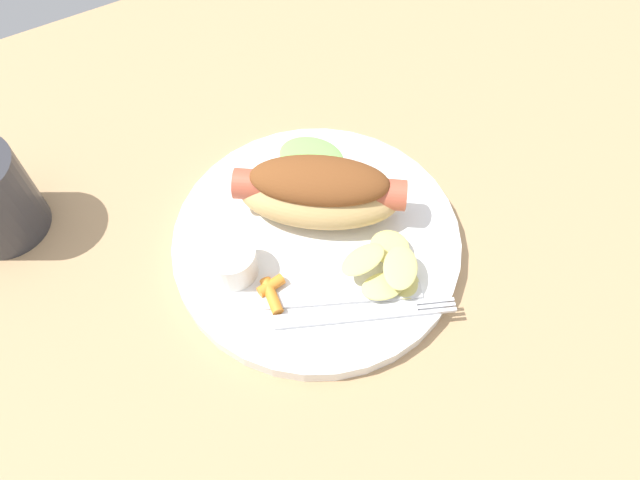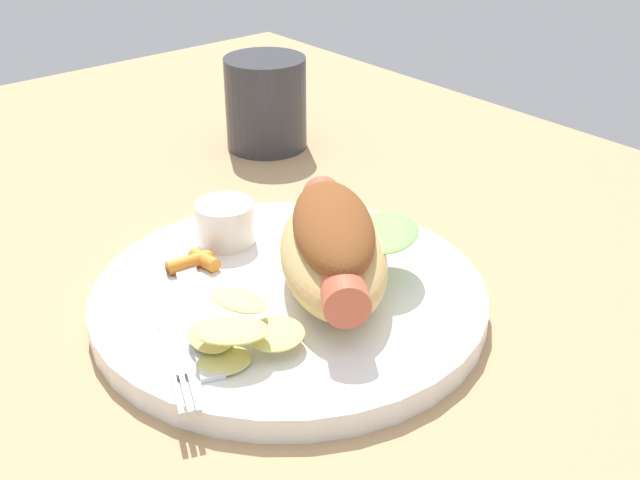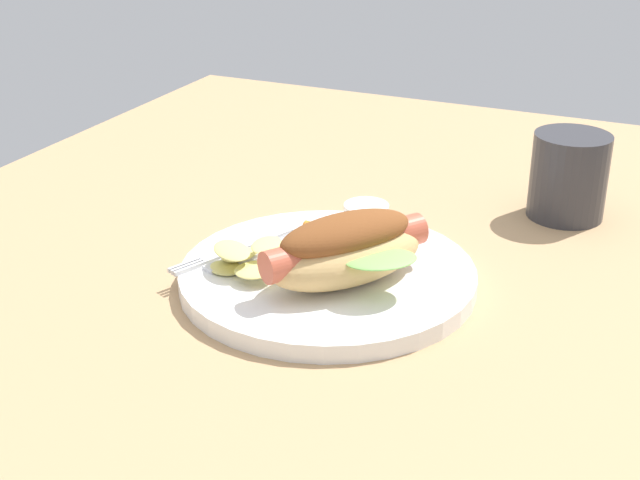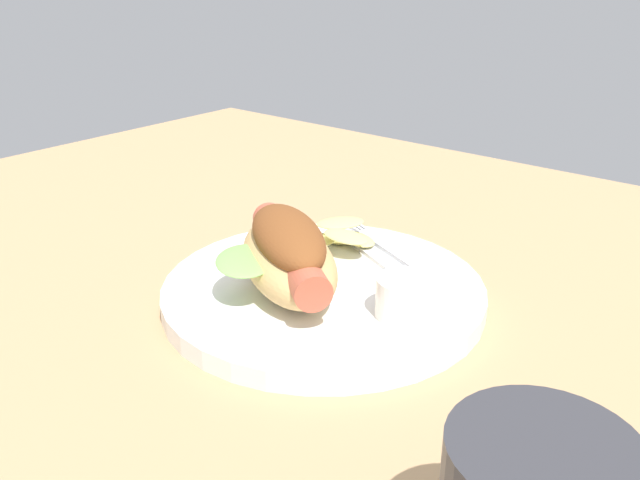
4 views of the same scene
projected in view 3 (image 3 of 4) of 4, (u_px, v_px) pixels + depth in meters
ground_plane at (303, 291)px, 77.84cm from camera, size 120.00×90.00×1.80cm
plate at (328, 276)px, 76.75cm from camera, size 25.76×25.76×1.60cm
hot_dog at (347, 249)px, 72.90cm from camera, size 15.60×14.05×5.96cm
sauce_ramekin at (366, 220)px, 82.14cm from camera, size 4.20×4.20×3.03cm
fork at (244, 246)px, 80.00cm from camera, size 14.32×7.04×0.40cm
knife at (268, 248)px, 79.59cm from camera, size 12.62×6.79×0.36cm
chips_pile at (244, 257)px, 75.49cm from camera, size 7.53×7.47×2.38cm
carrot_garnish at (323, 230)px, 82.48cm from camera, size 2.44×3.36×0.98cm
drinking_cup at (569, 176)px, 89.09cm from camera, size 7.71×7.71×8.73cm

